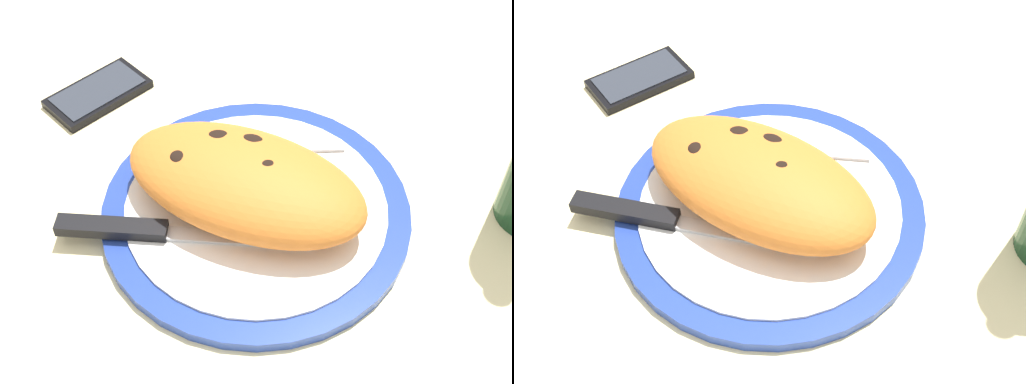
% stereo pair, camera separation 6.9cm
% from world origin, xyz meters
% --- Properties ---
extents(ground_plane, '(1.50, 1.50, 0.03)m').
position_xyz_m(ground_plane, '(0.00, 0.00, -0.01)').
color(ground_plane, beige).
extents(plate, '(0.31, 0.31, 0.02)m').
position_xyz_m(plate, '(0.00, 0.00, 0.01)').
color(plate, '#233D99').
rests_on(plate, ground_plane).
extents(calzone, '(0.27, 0.19, 0.06)m').
position_xyz_m(calzone, '(0.01, 0.00, 0.05)').
color(calzone, orange).
rests_on(calzone, plate).
extents(fork, '(0.16, 0.05, 0.00)m').
position_xyz_m(fork, '(0.02, -0.07, 0.02)').
color(fork, silver).
rests_on(fork, plate).
extents(knife, '(0.25, 0.05, 0.01)m').
position_xyz_m(knife, '(0.10, 0.06, 0.02)').
color(knife, silver).
rests_on(knife, plate).
extents(smartphone, '(0.12, 0.13, 0.01)m').
position_xyz_m(smartphone, '(0.22, -0.14, 0.01)').
color(smartphone, black).
rests_on(smartphone, ground_plane).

